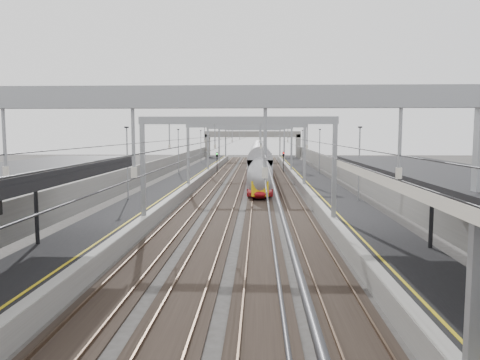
{
  "coord_description": "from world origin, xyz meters",
  "views": [
    {
      "loc": [
        1.35,
        -8.57,
        6.55
      ],
      "look_at": [
        0.0,
        25.56,
        3.09
      ],
      "focal_mm": 35.0,
      "sensor_mm": 36.0,
      "label": 1
    }
  ],
  "objects": [
    {
      "name": "overhead_line",
      "position": [
        0.0,
        51.62,
        6.14
      ],
      "size": [
        13.0,
        140.0,
        6.6
      ],
      "color": "gray",
      "rests_on": "platform_left"
    },
    {
      "name": "train",
      "position": [
        1.5,
        57.37,
        2.02
      ],
      "size": [
        2.6,
        47.29,
        4.11
      ],
      "color": "maroon",
      "rests_on": "ground"
    },
    {
      "name": "wall_right",
      "position": [
        11.2,
        45.0,
        1.6
      ],
      "size": [
        0.3,
        120.0,
        3.2
      ],
      "primitive_type": "cube",
      "color": "slate",
      "rests_on": "ground"
    },
    {
      "name": "signal_green",
      "position": [
        -5.2,
        65.01,
        2.42
      ],
      "size": [
        0.32,
        0.32,
        3.48
      ],
      "color": "black",
      "rests_on": "ground"
    },
    {
      "name": "platform_right",
      "position": [
        8.0,
        45.0,
        0.5
      ],
      "size": [
        4.0,
        120.0,
        1.0
      ],
      "primitive_type": "cube",
      "color": "black",
      "rests_on": "ground"
    },
    {
      "name": "signal_red_near",
      "position": [
        3.2,
        62.26,
        2.42
      ],
      "size": [
        0.32,
        0.32,
        3.48
      ],
      "color": "black",
      "rests_on": "ground"
    },
    {
      "name": "overbridge",
      "position": [
        0.0,
        100.0,
        5.31
      ],
      "size": [
        22.0,
        2.2,
        6.9
      ],
      "color": "slate",
      "rests_on": "ground"
    },
    {
      "name": "tracks",
      "position": [
        0.0,
        45.0,
        0.05
      ],
      "size": [
        11.4,
        140.0,
        0.2
      ],
      "color": "black",
      "rests_on": "ground"
    },
    {
      "name": "signal_red_far",
      "position": [
        5.4,
        67.51,
        2.42
      ],
      "size": [
        0.32,
        0.32,
        3.48
      ],
      "color": "black",
      "rests_on": "ground"
    },
    {
      "name": "platform_left",
      "position": [
        -8.0,
        45.0,
        0.5
      ],
      "size": [
        4.0,
        120.0,
        1.0
      ],
      "primitive_type": "cube",
      "color": "black",
      "rests_on": "ground"
    },
    {
      "name": "wall_left",
      "position": [
        -11.2,
        45.0,
        1.6
      ],
      "size": [
        0.3,
        120.0,
        3.2
      ],
      "primitive_type": "cube",
      "color": "slate",
      "rests_on": "ground"
    }
  ]
}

